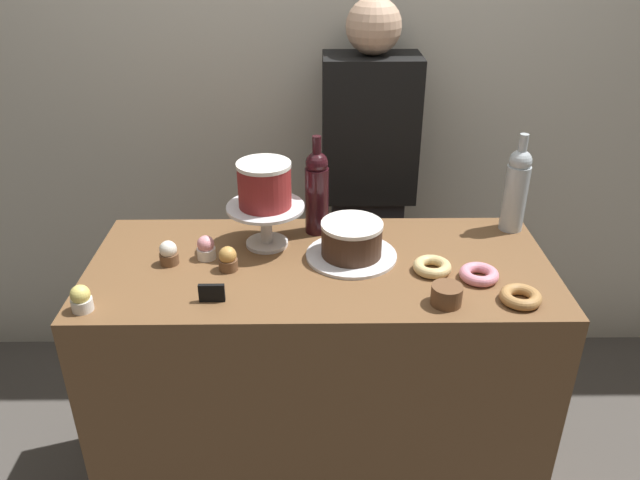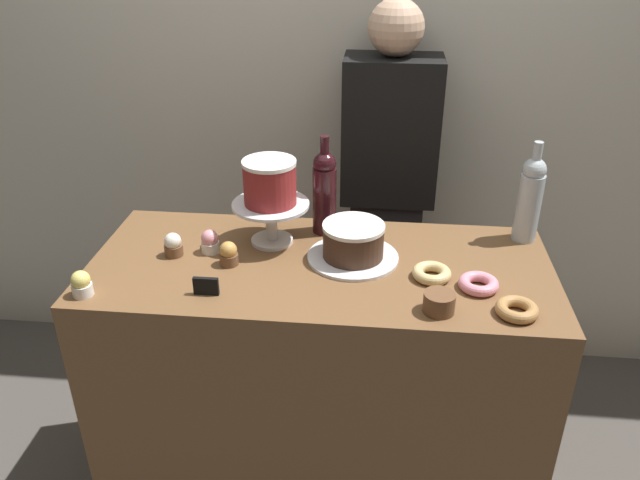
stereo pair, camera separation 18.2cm
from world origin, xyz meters
TOP-DOWN VIEW (x-y plane):
  - back_wall at (0.00, 0.88)m, footprint 6.00×0.05m
  - display_counter at (0.00, 0.00)m, footprint 1.38×0.61m
  - cake_stand_pedestal at (-0.17, 0.12)m, footprint 0.24×0.24m
  - white_layer_cake at (-0.17, 0.12)m, footprint 0.16×0.16m
  - silver_serving_platter at (0.10, 0.04)m, footprint 0.28×0.28m
  - chocolate_round_cake at (0.10, 0.04)m, footprint 0.19×0.19m
  - wine_bottle_dark_red at (-0.01, 0.21)m, footprint 0.08×0.08m
  - wine_bottle_clear at (0.63, 0.22)m, footprint 0.08×0.08m
  - cupcake_vanilla at (-0.45, 0.01)m, footprint 0.06×0.06m
  - cupcake_lemon at (-0.63, -0.24)m, footprint 0.06×0.06m
  - cupcake_caramel at (-0.27, -0.03)m, footprint 0.06×0.06m
  - cupcake_strawberry at (-0.34, 0.04)m, footprint 0.06×0.06m
  - donut_glazed at (0.33, -0.05)m, footprint 0.11×0.11m
  - donut_maple at (0.54, -0.21)m, footprint 0.11×0.11m
  - donut_pink at (0.45, -0.09)m, footprint 0.11×0.11m
  - cookie_stack at (0.34, -0.22)m, footprint 0.08×0.08m
  - price_sign_chalkboard at (-0.29, -0.20)m, footprint 0.07×0.01m
  - barista_figure at (0.20, 0.68)m, footprint 0.36×0.22m

SIDE VIEW (x-z plane):
  - display_counter at x=0.00m, z-range 0.00..0.93m
  - barista_figure at x=0.20m, z-range 0.04..1.64m
  - silver_serving_platter at x=0.10m, z-range 0.93..0.94m
  - donut_glazed at x=0.33m, z-range 0.93..0.96m
  - donut_maple at x=0.54m, z-range 0.93..0.96m
  - donut_pink at x=0.45m, z-range 0.93..0.96m
  - price_sign_chalkboard at x=-0.29m, z-range 0.93..0.98m
  - cookie_stack at x=0.34m, z-range 0.93..0.98m
  - cupcake_vanilla at x=-0.45m, z-range 0.93..1.00m
  - cupcake_lemon at x=-0.63m, z-range 0.93..1.00m
  - cupcake_caramel at x=-0.27m, z-range 0.93..1.00m
  - cupcake_strawberry at x=-0.34m, z-range 0.93..1.00m
  - chocolate_round_cake at x=0.10m, z-range 0.94..1.04m
  - cake_stand_pedestal at x=-0.17m, z-range 0.95..1.09m
  - wine_bottle_dark_red at x=-0.01m, z-range 0.91..1.24m
  - wine_bottle_clear at x=0.63m, z-range 0.91..1.24m
  - white_layer_cake at x=-0.17m, z-range 1.07..1.20m
  - back_wall at x=0.00m, z-range 0.00..2.60m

